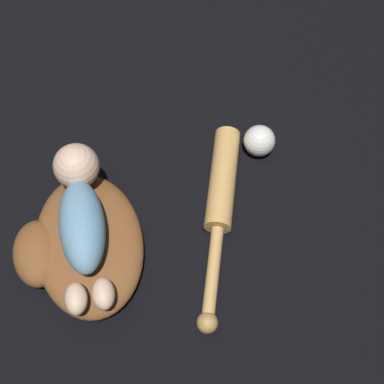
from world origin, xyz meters
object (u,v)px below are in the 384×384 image
baseball_bat (221,200)px  baseball (259,141)px  baby_figure (81,211)px  baseball_glove (81,245)px

baseball_bat → baseball: bearing=-52.6°
baby_figure → baseball: bearing=-80.0°
baby_figure → baseball_bat: baby_figure is taller
baby_figure → baseball: baby_figure is taller
baseball_bat → baby_figure: bearing=83.8°
baseball_bat → baseball: 0.19m
baby_figure → baseball_bat: bearing=-96.2°
baseball_glove → baseball_bat: baseball_glove is taller
baseball_glove → baby_figure: baby_figure is taller
baseball_glove → baseball_bat: (-0.00, -0.34, -0.01)m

